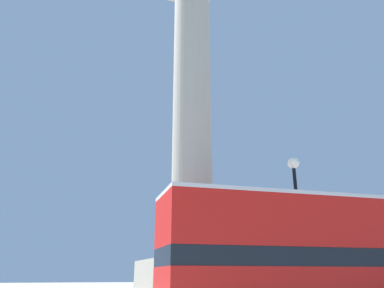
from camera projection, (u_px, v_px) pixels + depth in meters
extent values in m
cube|color=#A39E8E|center=(192.00, 276.00, 15.75)|extent=(4.16, 4.16, 1.24)
cylinder|color=#A39E8E|center=(192.00, 107.00, 18.34)|extent=(1.88, 1.88, 14.36)
cube|color=black|center=(322.00, 259.00, 12.28)|extent=(10.87, 3.13, 0.55)
cube|color=red|center=(319.00, 226.00, 12.63)|extent=(10.87, 3.18, 1.56)
cube|color=silver|center=(316.00, 201.00, 12.91)|extent=(10.87, 3.18, 0.12)
cylinder|color=black|center=(301.00, 244.00, 14.33)|extent=(0.14, 0.14, 6.01)
sphere|color=white|center=(293.00, 163.00, 15.41)|extent=(0.49, 0.49, 0.49)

